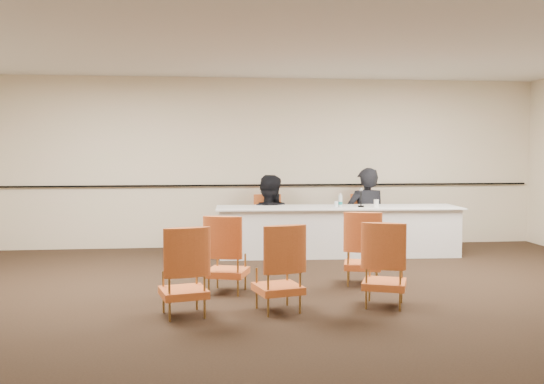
{
  "coord_description": "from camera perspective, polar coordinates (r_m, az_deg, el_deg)",
  "views": [
    {
      "loc": [
        -1.07,
        -6.78,
        1.73
      ],
      "look_at": [
        -0.02,
        2.6,
        1.07
      ],
      "focal_mm": 40.0,
      "sensor_mm": 36.0,
      "label": 1
    }
  ],
  "objects": [
    {
      "name": "coffee_cup",
      "position": [
        9.92,
        9.79,
        -1.08
      ],
      "size": [
        0.11,
        0.11,
        0.13
      ],
      "primitive_type": "cylinder",
      "rotation": [
        0.0,
        0.0,
        0.37
      ],
      "color": "white",
      "rests_on": "panel_table"
    },
    {
      "name": "aud_chair_back_left",
      "position": [
        6.41,
        -8.34,
        -7.34
      ],
      "size": [
        0.6,
        0.6,
        0.95
      ],
      "primitive_type": null,
      "rotation": [
        0.0,
        0.0,
        0.23
      ],
      "color": "#B04C1F",
      "rests_on": "ground"
    },
    {
      "name": "aud_chair_front_right",
      "position": [
        7.9,
        8.53,
        -5.2
      ],
      "size": [
        0.61,
        0.61,
        0.95
      ],
      "primitive_type": null,
      "rotation": [
        0.0,
        0.0,
        -0.27
      ],
      "color": "#B04C1F",
      "rests_on": "ground"
    },
    {
      "name": "water_bottle",
      "position": [
        9.93,
        6.45,
        -0.77
      ],
      "size": [
        0.09,
        0.09,
        0.22
      ],
      "primitive_type": null,
      "rotation": [
        0.0,
        0.0,
        0.29
      ],
      "color": "teal",
      "rests_on": "panel_table"
    },
    {
      "name": "aud_chair_back_right",
      "position": [
        6.85,
        10.55,
        -6.64
      ],
      "size": [
        0.65,
        0.65,
        0.95
      ],
      "primitive_type": null,
      "rotation": [
        0.0,
        0.0,
        -0.37
      ],
      "color": "#B04C1F",
      "rests_on": "ground"
    },
    {
      "name": "panelist_second_chair",
      "position": [
        10.46,
        -0.38,
        -2.9
      ],
      "size": [
        0.52,
        0.52,
        0.95
      ],
      "primitive_type": null,
      "rotation": [
        0.0,
        0.0,
        -0.05
      ],
      "color": "#B04C1F",
      "rests_on": "ground"
    },
    {
      "name": "panelist_main_chair",
      "position": [
        10.69,
        8.84,
        -2.8
      ],
      "size": [
        0.52,
        0.52,
        0.95
      ],
      "primitive_type": null,
      "rotation": [
        0.0,
        0.0,
        -0.05
      ],
      "color": "#B04C1F",
      "rests_on": "ground"
    },
    {
      "name": "panel_table",
      "position": [
        10.02,
        6.23,
        -3.66
      ],
      "size": [
        4.02,
        1.11,
        0.8
      ],
      "primitive_type": null,
      "rotation": [
        0.0,
        0.0,
        -0.05
      ],
      "color": "white",
      "rests_on": "ground"
    },
    {
      "name": "microphone",
      "position": [
        9.97,
        8.38,
        -0.52
      ],
      "size": [
        0.16,
        0.24,
        0.31
      ],
      "primitive_type": null,
      "rotation": [
        0.0,
        0.0,
        -0.25
      ],
      "color": "black",
      "rests_on": "panel_table"
    },
    {
      "name": "panelist_second",
      "position": [
        10.47,
        -0.38,
        -3.42
      ],
      "size": [
        1.05,
        0.91,
        1.84
      ],
      "primitive_type": "imported",
      "rotation": [
        0.0,
        0.0,
        2.88
      ],
      "color": "black",
      "rests_on": "ground"
    },
    {
      "name": "aud_chair_front_left",
      "position": [
        7.39,
        -4.24,
        -5.8
      ],
      "size": [
        0.63,
        0.63,
        0.95
      ],
      "primitive_type": null,
      "rotation": [
        0.0,
        0.0,
        -0.31
      ],
      "color": "#B04C1F",
      "rests_on": "ground"
    },
    {
      "name": "drinking_glass",
      "position": [
        9.87,
        6.07,
        -1.15
      ],
      "size": [
        0.08,
        0.08,
        0.1
      ],
      "primitive_type": "cylinder",
      "rotation": [
        0.0,
        0.0,
        -0.39
      ],
      "color": "white",
      "rests_on": "panel_table"
    },
    {
      "name": "wall_rail",
      "position": [
        10.81,
        -0.71,
        0.65
      ],
      "size": [
        9.8,
        0.04,
        0.03
      ],
      "primitive_type": "cube",
      "color": "black",
      "rests_on": "wall_back"
    },
    {
      "name": "papers",
      "position": [
        10.01,
        9.42,
        -1.39
      ],
      "size": [
        0.32,
        0.25,
        0.0
      ],
      "primitive_type": "cube",
      "rotation": [
        0.0,
        0.0,
        -0.1
      ],
      "color": "silver",
      "rests_on": "panel_table"
    },
    {
      "name": "floor",
      "position": [
        7.08,
        2.54,
        -10.16
      ],
      "size": [
        10.0,
        10.0,
        0.0
      ],
      "primitive_type": "plane",
      "color": "black",
      "rests_on": "ground"
    },
    {
      "name": "ceiling",
      "position": [
        6.98,
        2.62,
        14.47
      ],
      "size": [
        10.0,
        10.0,
        0.0
      ],
      "primitive_type": "plane",
      "rotation": [
        3.14,
        0.0,
        0.0
      ],
      "color": "silver",
      "rests_on": "ground"
    },
    {
      "name": "panelist_main",
      "position": [
        10.69,
        8.84,
        -2.88
      ],
      "size": [
        0.73,
        0.5,
        1.92
      ],
      "primitive_type": "imported",
      "rotation": [
        0.0,
        0.0,
        3.2
      ],
      "color": "black",
      "rests_on": "ground"
    },
    {
      "name": "aud_chair_back_mid",
      "position": [
        6.52,
        0.57,
        -7.11
      ],
      "size": [
        0.61,
        0.61,
        0.95
      ],
      "primitive_type": null,
      "rotation": [
        0.0,
        0.0,
        0.25
      ],
      "color": "#B04C1F",
      "rests_on": "ground"
    },
    {
      "name": "wall_back",
      "position": [
        10.84,
        -0.73,
        2.78
      ],
      "size": [
        10.0,
        0.04,
        3.0
      ],
      "primitive_type": "cube",
      "color": "beige",
      "rests_on": "ground"
    }
  ]
}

